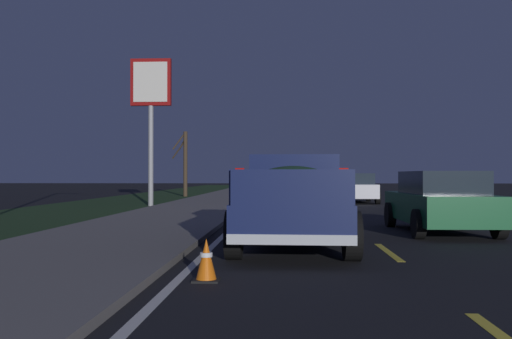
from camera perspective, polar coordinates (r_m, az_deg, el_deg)
The scene contains 11 objects.
ground at distance 28.03m, azimuth 6.97°, elevation -3.54°, with size 144.00×144.00×0.00m, color black.
sidewalk_shoulder at distance 28.22m, azimuth -4.68°, elevation -3.40°, with size 108.00×4.00×0.12m, color slate.
grass_verge at distance 29.31m, azimuth -14.43°, elevation -3.39°, with size 108.00×6.00×0.01m, color #1E3819.
lane_markings at distance 29.57m, azimuth 1.81°, elevation -3.39°, with size 108.00×3.54×0.01m.
pickup_truck at distance 11.26m, azimuth 3.94°, elevation -2.93°, with size 5.48×2.39×1.87m.
sedan_white at distance 29.67m, azimuth 10.24°, elevation -1.86°, with size 4.41×2.03×1.54m.
sedan_tan at distance 39.37m, azimuth 8.16°, elevation -1.55°, with size 4.41×2.04×1.54m.
sedan_green at distance 14.63m, azimuth 18.38°, elevation -3.13°, with size 4.44×2.09×1.54m.
gas_price_sign at distance 26.59m, azimuth -10.78°, elevation 7.51°, with size 0.27×1.90×6.90m.
bare_tree_far at distance 38.01m, azimuth -7.36°, elevation 0.85°, with size 0.91×1.20×4.46m.
traffic_cone_near at distance 7.63m, azimuth -5.15°, elevation -9.30°, with size 0.36×0.36×0.58m.
Camera 1 is at (-0.93, 1.93, 1.44)m, focal length 38.83 mm.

